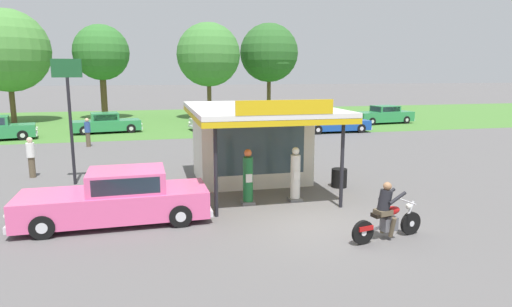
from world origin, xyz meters
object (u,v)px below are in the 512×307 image
object	(u,v)px
featured_classic_sedan	(117,199)
parked_car_back_row_left	(107,124)
parked_car_back_row_far_left	(383,115)
spare_tire_stack	(339,178)
bystander_admiring_sedan	(88,132)
motorcycle_with_rider	(387,216)
parked_car_back_row_centre_right	(334,123)
bystander_leaning_by_kiosk	(278,141)
parked_car_back_row_right	(225,121)
bystander_standing_back_lot	(216,146)
bystander_chatting_near_pumps	(31,156)
gas_pump_offside	(295,177)
roadside_pole_sign	(69,100)
gas_pump_nearside	(248,179)

from	to	relation	value
featured_classic_sedan	parked_car_back_row_left	size ratio (longest dim) A/B	1.09
parked_car_back_row_far_left	spare_tire_stack	xyz separation A→B (m)	(-12.72, -19.31, -0.35)
bystander_admiring_sedan	motorcycle_with_rider	bearing A→B (deg)	-61.20
parked_car_back_row_centre_right	bystander_leaning_by_kiosk	world-z (taller)	bystander_leaning_by_kiosk
parked_car_back_row_far_left	parked_car_back_row_left	world-z (taller)	parked_car_back_row_far_left
motorcycle_with_rider	featured_classic_sedan	xyz separation A→B (m)	(-7.03, 3.09, 0.06)
parked_car_back_row_right	bystander_standing_back_lot	distance (m)	12.79
parked_car_back_row_right	parked_car_back_row_left	world-z (taller)	parked_car_back_row_left
bystander_chatting_near_pumps	gas_pump_offside	bearing A→B (deg)	-31.03
parked_car_back_row_left	roadside_pole_sign	world-z (taller)	roadside_pole_sign
motorcycle_with_rider	spare_tire_stack	world-z (taller)	motorcycle_with_rider
roadside_pole_sign	spare_tire_stack	world-z (taller)	roadside_pole_sign
gas_pump_nearside	parked_car_back_row_centre_right	xyz separation A→B (m)	(10.17, 16.36, -0.20)
bystander_admiring_sedan	roadside_pole_sign	bearing A→B (deg)	-85.89
featured_classic_sedan	parked_car_back_row_right	xyz separation A→B (m)	(6.64, 20.81, -0.05)
bystander_admiring_sedan	bystander_standing_back_lot	xyz separation A→B (m)	(6.79, -6.29, -0.13)
motorcycle_with_rider	parked_car_back_row_right	bearing A→B (deg)	90.95
gas_pump_nearside	spare_tire_stack	size ratio (longest dim) A/B	2.62
parked_car_back_row_centre_right	spare_tire_stack	world-z (taller)	parked_car_back_row_centre_right
motorcycle_with_rider	bystander_admiring_sedan	bearing A→B (deg)	118.80
featured_classic_sedan	parked_car_back_row_far_left	xyz separation A→B (m)	(20.79, 21.59, -0.01)
gas_pump_offside	parked_car_back_row_centre_right	size ratio (longest dim) A/B	0.36
bystander_chatting_near_pumps	bystander_admiring_sedan	bearing A→B (deg)	80.80
bystander_chatting_near_pumps	parked_car_back_row_centre_right	bearing A→B (deg)	29.91
motorcycle_with_rider	bystander_leaning_by_kiosk	size ratio (longest dim) A/B	1.48
roadside_pole_sign	parked_car_back_row_far_left	bearing A→B (deg)	35.87
bystander_chatting_near_pumps	spare_tire_stack	world-z (taller)	bystander_chatting_near_pumps
gas_pump_offside	roadside_pole_sign	size ratio (longest dim) A/B	0.39
bystander_admiring_sedan	parked_car_back_row_left	bearing A→B (deg)	85.54
motorcycle_with_rider	parked_car_back_row_left	distance (m)	25.72
parked_car_back_row_far_left	parked_car_back_row_right	size ratio (longest dim) A/B	1.00
motorcycle_with_rider	parked_car_back_row_centre_right	size ratio (longest dim) A/B	0.43
parked_car_back_row_centre_right	bystander_standing_back_lot	distance (m)	13.60
parked_car_back_row_centre_right	bystander_leaning_by_kiosk	distance (m)	10.41
gas_pump_nearside	roadside_pole_sign	bearing A→B (deg)	145.55
parked_car_back_row_right	bystander_admiring_sedan	bearing A→B (deg)	-146.08
spare_tire_stack	motorcycle_with_rider	bearing A→B (deg)	-100.95
parked_car_back_row_right	bystander_admiring_sedan	distance (m)	11.22
parked_car_back_row_centre_right	spare_tire_stack	size ratio (longest dim) A/B	7.26
bystander_admiring_sedan	bystander_chatting_near_pumps	bearing A→B (deg)	-99.20
gas_pump_nearside	roadside_pole_sign	distance (m)	7.84
motorcycle_with_rider	bystander_leaning_by_kiosk	bearing A→B (deg)	87.11
bystander_leaning_by_kiosk	parked_car_back_row_far_left	bearing A→B (deg)	43.18
featured_classic_sedan	bystander_admiring_sedan	size ratio (longest dim) A/B	3.27
bystander_admiring_sedan	bystander_standing_back_lot	distance (m)	9.26
parked_car_back_row_far_left	bystander_chatting_near_pumps	xyz separation A→B (m)	(-24.72, -14.82, 0.21)
featured_classic_sedan	roadside_pole_sign	bearing A→B (deg)	111.24
bystander_leaning_by_kiosk	featured_classic_sedan	bearing A→B (deg)	-129.56
gas_pump_offside	featured_classic_sedan	distance (m)	5.89
gas_pump_offside	bystander_chatting_near_pumps	bearing A→B (deg)	148.97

